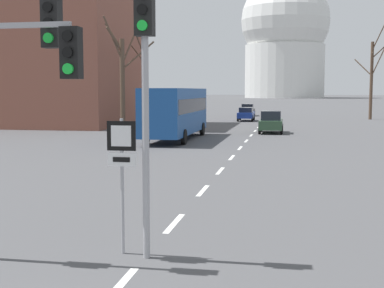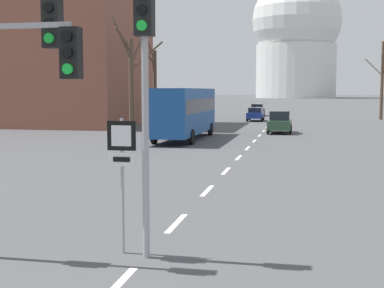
# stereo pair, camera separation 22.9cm
# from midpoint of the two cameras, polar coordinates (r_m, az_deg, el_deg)

# --- Properties ---
(lane_stripe_0) EXTENTS (0.16, 2.00, 0.01)m
(lane_stripe_0) POSITION_cam_midpoint_polar(r_m,az_deg,el_deg) (9.52, -8.58, -14.90)
(lane_stripe_0) COLOR silver
(lane_stripe_0) RESTS_ON ground_plane
(lane_stripe_1) EXTENTS (0.16, 2.00, 0.01)m
(lane_stripe_1) POSITION_cam_midpoint_polar(r_m,az_deg,el_deg) (13.66, -2.38, -8.44)
(lane_stripe_1) COLOR silver
(lane_stripe_1) RESTS_ON ground_plane
(lane_stripe_2) EXTENTS (0.16, 2.00, 0.01)m
(lane_stripe_2) POSITION_cam_midpoint_polar(r_m,az_deg,el_deg) (17.98, 0.80, -4.99)
(lane_stripe_2) COLOR silver
(lane_stripe_2) RESTS_ON ground_plane
(lane_stripe_3) EXTENTS (0.16, 2.00, 0.01)m
(lane_stripe_3) POSITION_cam_midpoint_polar(r_m,az_deg,el_deg) (22.36, 2.73, -2.87)
(lane_stripe_3) COLOR silver
(lane_stripe_3) RESTS_ON ground_plane
(lane_stripe_4) EXTENTS (0.16, 2.00, 0.01)m
(lane_stripe_4) POSITION_cam_midpoint_polar(r_m,az_deg,el_deg) (26.79, 4.02, -1.45)
(lane_stripe_4) COLOR silver
(lane_stripe_4) RESTS_ON ground_plane
(lane_stripe_5) EXTENTS (0.16, 2.00, 0.01)m
(lane_stripe_5) POSITION_cam_midpoint_polar(r_m,az_deg,el_deg) (31.24, 4.94, -0.43)
(lane_stripe_5) COLOR silver
(lane_stripe_5) RESTS_ON ground_plane
(lane_stripe_6) EXTENTS (0.16, 2.00, 0.01)m
(lane_stripe_6) POSITION_cam_midpoint_polar(r_m,az_deg,el_deg) (35.70, 5.63, 0.33)
(lane_stripe_6) COLOR silver
(lane_stripe_6) RESTS_ON ground_plane
(lane_stripe_7) EXTENTS (0.16, 2.00, 0.01)m
(lane_stripe_7) POSITION_cam_midpoint_polar(r_m,az_deg,el_deg) (40.16, 6.17, 0.93)
(lane_stripe_7) COLOR silver
(lane_stripe_7) RESTS_ON ground_plane
(lane_stripe_8) EXTENTS (0.16, 2.00, 0.01)m
(lane_stripe_8) POSITION_cam_midpoint_polar(r_m,az_deg,el_deg) (44.64, 6.60, 1.40)
(lane_stripe_8) COLOR silver
(lane_stripe_8) RESTS_ON ground_plane
(lane_stripe_9) EXTENTS (0.16, 2.00, 0.01)m
(lane_stripe_9) POSITION_cam_midpoint_polar(r_m,az_deg,el_deg) (49.12, 6.95, 1.79)
(lane_stripe_9) COLOR silver
(lane_stripe_9) RESTS_ON ground_plane
(lane_stripe_10) EXTENTS (0.16, 2.00, 0.01)m
(lane_stripe_10) POSITION_cam_midpoint_polar(r_m,az_deg,el_deg) (53.60, 7.24, 2.12)
(lane_stripe_10) COLOR silver
(lane_stripe_10) RESTS_ON ground_plane
(lane_stripe_11) EXTENTS (0.16, 2.00, 0.01)m
(lane_stripe_11) POSITION_cam_midpoint_polar(r_m,az_deg,el_deg) (58.09, 7.49, 2.39)
(lane_stripe_11) COLOR silver
(lane_stripe_11) RESTS_ON ground_plane
(traffic_signal_centre_tall) EXTENTS (2.27, 0.34, 5.45)m
(traffic_signal_centre_tall) POSITION_cam_midpoint_polar(r_m,az_deg,el_deg) (10.73, -9.08, 9.91)
(traffic_signal_centre_tall) COLOR #9E9EA3
(traffic_signal_centre_tall) RESTS_ON ground_plane
(traffic_signal_near_left) EXTENTS (2.57, 0.34, 4.82)m
(traffic_signal_near_left) POSITION_cam_midpoint_polar(r_m,az_deg,el_deg) (10.98, -20.23, 7.05)
(traffic_signal_near_left) COLOR #9E9EA3
(traffic_signal_near_left) RESTS_ON ground_plane
(route_sign_post) EXTENTS (0.60, 0.08, 2.79)m
(route_sign_post) POSITION_cam_midpoint_polar(r_m,az_deg,el_deg) (10.93, -8.10, -1.89)
(route_sign_post) COLOR #9E9EA3
(route_sign_post) RESTS_ON ground_plane
(sedan_near_left) EXTENTS (1.78, 3.89, 1.58)m
(sedan_near_left) POSITION_cam_midpoint_polar(r_m,az_deg,el_deg) (71.07, 5.87, 3.64)
(sedan_near_left) COLOR black
(sedan_near_left) RESTS_ON ground_plane
(sedan_near_right) EXTENTS (1.73, 4.25, 1.49)m
(sedan_near_right) POSITION_cam_midpoint_polar(r_m,az_deg,el_deg) (59.07, 5.68, 3.22)
(sedan_near_right) COLOR navy
(sedan_near_right) RESTS_ON ground_plane
(sedan_mid_centre) EXTENTS (1.85, 4.07, 1.75)m
(sedan_mid_centre) POSITION_cam_midpoint_polar(r_m,az_deg,el_deg) (42.53, 8.28, 2.33)
(sedan_mid_centre) COLOR #2D4C33
(sedan_mid_centre) RESTS_ON ground_plane
(city_bus) EXTENTS (2.66, 10.80, 3.48)m
(city_bus) POSITION_cam_midpoint_polar(r_m,az_deg,el_deg) (36.36, -1.92, 3.69)
(city_bus) COLOR #19478C
(city_bus) RESTS_ON ground_plane
(bare_tree_left_near) EXTENTS (3.57, 4.04, 9.12)m
(bare_tree_left_near) POSITION_cam_midpoint_polar(r_m,az_deg,el_deg) (43.67, -7.57, 7.09)
(bare_tree_left_near) COLOR brown
(bare_tree_left_near) RESTS_ON ground_plane
(bare_tree_right_near) EXTENTS (4.97, 2.67, 11.68)m
(bare_tree_right_near) POSITION_cam_midpoint_polar(r_m,az_deg,el_deg) (65.12, 18.61, 6.98)
(bare_tree_right_near) COLOR brown
(bare_tree_right_near) RESTS_ON ground_plane
(bare_tree_left_far) EXTENTS (1.92, 4.03, 8.37)m
(bare_tree_left_far) POSITION_cam_midpoint_polar(r_m,az_deg,el_deg) (49.15, -5.12, 6.33)
(bare_tree_left_far) COLOR brown
(bare_tree_left_far) RESTS_ON ground_plane
(capitol_dome) EXTENTS (39.35, 39.35, 55.58)m
(capitol_dome) POSITION_cam_midpoint_polar(r_m,az_deg,el_deg) (247.26, 9.86, 11.16)
(capitol_dome) COLOR silver
(capitol_dome) RESTS_ON ground_plane
(apartment_block_left) EXTENTS (18.00, 14.00, 18.28)m
(apartment_block_left) POSITION_cam_midpoint_polar(r_m,az_deg,el_deg) (55.04, -16.61, 11.55)
(apartment_block_left) COLOR brown
(apartment_block_left) RESTS_ON ground_plane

